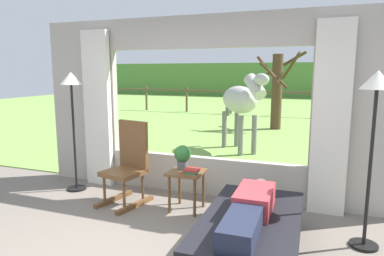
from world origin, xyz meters
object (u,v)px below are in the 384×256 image
Objects in this scene: potted_plant at (183,156)px; floor_lamp_left at (72,96)px; reclining_person at (251,208)px; pasture_tree at (277,89)px; recliner_sofa at (251,236)px; rocking_chair at (128,164)px; horse at (241,101)px; book_stack at (192,171)px; floor_lamp_right at (375,107)px; side_table at (187,178)px.

potted_plant is 0.18× the size of floor_lamp_left.
reclining_person is at bearing -42.31° from potted_plant.
recliner_sofa is at bearing -84.78° from pasture_tree.
rocking_chair reaches higher than recliner_sofa.
potted_plant is (-1.08, 0.98, 0.18)m from reclining_person.
potted_plant is 3.42m from horse.
recliner_sofa is 0.72× the size of pasture_tree.
pasture_tree reaches higher than reclining_person.
reclining_person is at bearing -43.66° from book_stack.
horse is (-1.07, 4.38, 0.63)m from reclining_person.
floor_lamp_right reaches higher than potted_plant.
potted_plant reaches higher than recliner_sofa.
floor_lamp_left is (-1.02, 0.17, 0.89)m from rocking_chair.
side_table is at bearing -4.61° from floor_lamp_left.
floor_lamp_right is (3.92, -0.41, 0.01)m from floor_lamp_left.
side_table is 1.63× the size of potted_plant.
recliner_sofa is 7.85m from pasture_tree.
book_stack is (-0.90, 0.81, 0.33)m from recliner_sofa.
rocking_chair is 3.50× the size of potted_plant.
recliner_sofa is 3.30× the size of side_table.
rocking_chair is 2.15× the size of side_table.
book_stack is (-0.90, 0.86, 0.03)m from reclining_person.
floor_lamp_right is at bearing 31.31° from reclining_person.
pasture_tree reaches higher than recliner_sofa.
recliner_sofa is 1.73m from floor_lamp_right.
pasture_tree is at bearing 87.56° from side_table.
rocking_chair is at bearing 175.26° from floor_lamp_right.
floor_lamp_right reaches higher than recliner_sofa.
floor_lamp_right reaches higher than side_table.
floor_lamp_left reaches higher than reclining_person.
horse is at bearing 89.86° from potted_plant.
floor_lamp_right is at bearing 80.42° from horse.
reclining_person is at bearing 64.36° from horse.
rocking_chair is at bearing -99.38° from pasture_tree.
rocking_chair is at bearing 154.03° from recliner_sofa.
floor_lamp_right is at bearing 29.32° from recliner_sofa.
side_table is 2.12m from floor_lamp_left.
rocking_chair reaches higher than reclining_person.
reclining_person is 1.25m from book_stack.
side_table is at bearing 137.84° from recliner_sofa.
floor_lamp_left is at bearing 22.10° from horse.
rocking_chair is 3.61m from horse.
reclining_person is 1.55m from floor_lamp_right.
horse is at bearing 92.77° from book_stack.
pasture_tree reaches higher than rocking_chair.
recliner_sofa is 9.04× the size of book_stack.
floor_lamp_right is (2.14, -0.32, 0.74)m from potted_plant.
floor_lamp_left reaches higher than rocking_chair.
horse is (0.77, 3.47, 0.61)m from rocking_chair.
pasture_tree is (0.37, 3.42, 0.12)m from horse.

